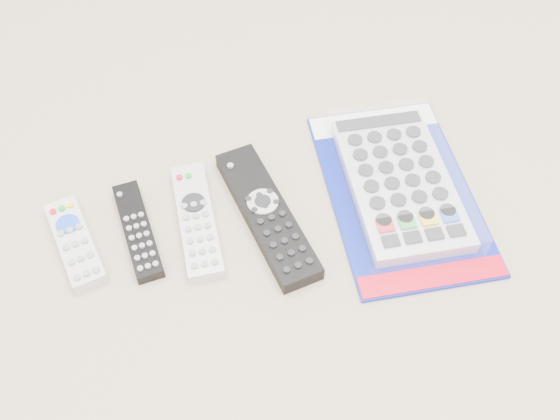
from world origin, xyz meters
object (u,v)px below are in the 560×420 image
object	(u,v)px
remote_large_black	(267,214)
jumbo_remote_packaged	(400,181)
remote_slim_black	(138,231)
remote_silver_dvd	(197,220)
remote_small_grey	(75,243)

from	to	relation	value
remote_large_black	jumbo_remote_packaged	size ratio (longest dim) A/B	0.68
remote_slim_black	remote_silver_dvd	xyz separation A→B (m)	(0.08, -0.01, 0.00)
remote_small_grey	jumbo_remote_packaged	size ratio (longest dim) A/B	0.42
remote_silver_dvd	remote_small_grey	bearing A→B (deg)	-179.70
remote_silver_dvd	remote_large_black	xyz separation A→B (m)	(0.09, -0.03, 0.00)
remote_large_black	jumbo_remote_packaged	xyz separation A→B (m)	(0.19, -0.02, 0.01)
jumbo_remote_packaged	remote_silver_dvd	bearing A→B (deg)	-178.22
remote_slim_black	remote_large_black	xyz separation A→B (m)	(0.17, -0.04, 0.00)
remote_slim_black	remote_large_black	bearing A→B (deg)	-12.34
remote_small_grey	remote_silver_dvd	size ratio (longest dim) A/B	0.77
remote_small_grey	remote_slim_black	size ratio (longest dim) A/B	0.92
remote_small_grey	jumbo_remote_packaged	distance (m)	0.44
remote_slim_black	remote_large_black	world-z (taller)	remote_large_black
remote_small_grey	remote_large_black	size ratio (longest dim) A/B	0.62
remote_small_grey	jumbo_remote_packaged	xyz separation A→B (m)	(0.44, -0.06, 0.01)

